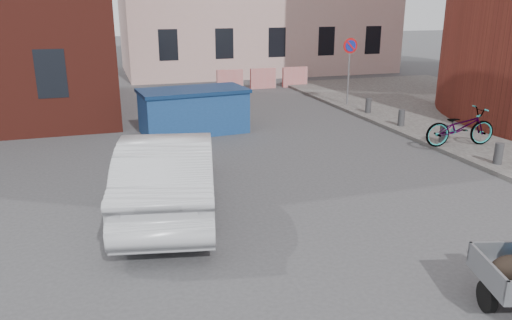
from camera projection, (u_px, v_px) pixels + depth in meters
name	position (u px, v px, depth m)	size (l,w,h in m)	color
ground	(299.00, 214.00, 10.08)	(120.00, 120.00, 0.00)	#38383A
no_parking_sign	(350.00, 57.00, 19.83)	(0.60, 0.09, 2.65)	gray
bollards	(443.00, 133.00, 14.78)	(0.22, 9.02, 0.55)	#3A3A3D
barriers	(263.00, 78.00, 24.78)	(4.70, 0.18, 1.00)	red
dumpster	(193.00, 111.00, 16.28)	(3.59, 2.10, 1.44)	navy
silver_car	(169.00, 172.00, 10.05)	(1.74, 4.98, 1.64)	#B3B5BB
bicycle	(460.00, 127.00, 14.35)	(0.73, 2.11, 1.11)	black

